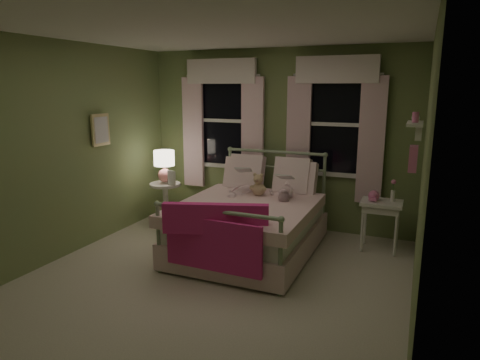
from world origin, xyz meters
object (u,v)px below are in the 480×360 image
at_px(child_left, 243,168).
at_px(teddy_bear, 258,186).
at_px(child_right, 283,175).
at_px(table_lamp, 164,163).
at_px(bed, 251,222).
at_px(nightstand_left, 166,198).
at_px(nightstand_right, 381,209).

xyz_separation_m(child_left, teddy_bear, (0.28, -0.16, -0.19)).
height_order(child_left, child_right, child_left).
relative_size(child_left, table_lamp, 1.74).
distance_m(child_left, table_lamp, 1.29).
distance_m(bed, table_lamp, 1.74).
distance_m(child_left, teddy_bear, 0.37).
bearing_deg(bed, child_left, 123.60).
bearing_deg(teddy_bear, nightstand_left, 172.16).
bearing_deg(teddy_bear, nightstand_right, 15.14).
bearing_deg(teddy_bear, child_right, 29.50).
relative_size(teddy_bear, table_lamp, 0.65).
height_order(teddy_bear, nightstand_left, teddy_bear).
bearing_deg(nightstand_left, nightstand_right, 3.55).
bearing_deg(child_left, bed, 127.75).
relative_size(child_left, nightstand_left, 1.26).
distance_m(nightstand_left, table_lamp, 0.54).
bearing_deg(nightstand_left, table_lamp, 180.00).
bearing_deg(child_right, teddy_bear, 12.76).
xyz_separation_m(bed, nightstand_left, (-1.57, 0.48, 0.03)).
distance_m(bed, nightstand_left, 1.64).
relative_size(bed, table_lamp, 4.31).
xyz_separation_m(teddy_bear, nightstand_left, (-1.57, 0.22, -0.37)).
relative_size(child_right, nightstand_right, 1.14).
height_order(bed, child_left, child_left).
height_order(bed, child_right, child_right).
relative_size(nightstand_left, table_lamp, 1.38).
relative_size(teddy_bear, nightstand_right, 0.48).
bearing_deg(bed, nightstand_left, 163.01).
relative_size(bed, nightstand_right, 3.18).
bearing_deg(table_lamp, child_right, -1.78).
height_order(bed, nightstand_right, bed).
height_order(teddy_bear, table_lamp, table_lamp).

